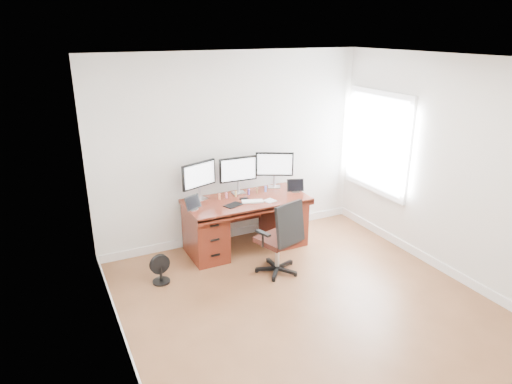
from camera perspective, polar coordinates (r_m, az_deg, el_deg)
name	(u,v)px	position (r m, az deg, el deg)	size (l,w,h in m)	color
ground	(316,315)	(5.24, 7.50, -14.95)	(4.50, 4.50, 0.00)	brown
back_wall	(233,149)	(6.49, -2.93, 5.35)	(4.00, 0.10, 2.70)	silver
right_wall	(456,171)	(5.99, 23.73, 2.43)	(0.10, 4.50, 2.70)	silver
desk	(246,221)	(6.44, -1.30, -3.69)	(1.70, 0.80, 0.75)	#561D11
office_chair	(280,250)	(5.82, 3.01, -7.21)	(0.66, 0.66, 1.00)	black
floor_fan	(160,270)	(5.79, -11.85, -9.47)	(0.26, 0.22, 0.37)	black
monitor_left	(199,176)	(6.21, -7.14, 1.98)	(0.53, 0.22, 0.53)	silver
monitor_center	(238,171)	(6.41, -2.24, 2.70)	(0.55, 0.15, 0.53)	silver
monitor_right	(275,165)	(6.65, 2.33, 3.34)	(0.50, 0.29, 0.53)	silver
tablet_left	(193,204)	(5.94, -7.87, -1.43)	(0.25, 0.16, 0.19)	silver
tablet_right	(296,186)	(6.55, 4.99, 0.71)	(0.25, 0.14, 0.19)	silver
keyboard	(252,201)	(6.18, -0.45, -1.17)	(0.29, 0.12, 0.01)	white
trackpad	(270,201)	(6.21, 1.74, -1.10)	(0.14, 0.14, 0.01)	#B7B9BE
drawing_tablet	(233,205)	(6.06, -2.88, -1.64)	(0.23, 0.15, 0.01)	black
phone	(244,199)	(6.29, -1.53, -0.83)	(0.11, 0.06, 0.01)	black
figurine_orange	(220,196)	(6.27, -4.57, -0.51)	(0.04, 0.04, 0.09)	#E5845A
figurine_pink	(226,195)	(6.31, -3.73, -0.37)	(0.04, 0.04, 0.09)	pink
figurine_yellow	(236,193)	(6.36, -2.54, -0.18)	(0.04, 0.04, 0.09)	tan
figurine_purple	(249,191)	(6.44, -0.91, 0.09)	(0.04, 0.04, 0.09)	#835BD4
figurine_brown	(257,190)	(6.49, 0.12, 0.26)	(0.04, 0.04, 0.09)	brown
figurine_blue	(266,189)	(6.55, 1.20, 0.44)	(0.04, 0.04, 0.09)	#596FE2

